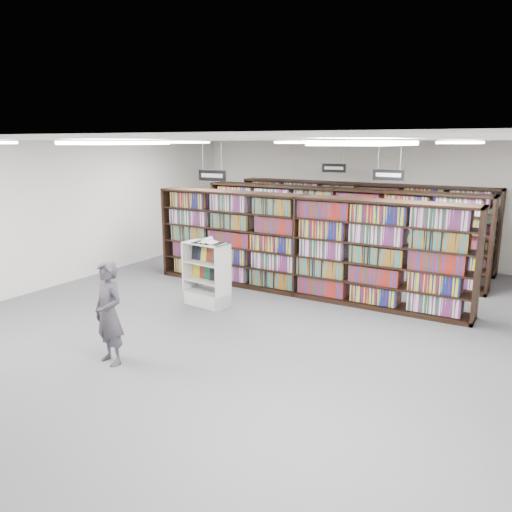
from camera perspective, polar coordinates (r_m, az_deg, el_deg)
The scene contains 18 objects.
floor at distance 9.08m, azimuth -0.64°, elevation -7.52°, with size 12.00×12.00×0.00m, color #5B5B60.
ceiling at distance 8.51m, azimuth -0.70°, elevation 13.11°, with size 10.00×12.00×0.10m, color white.
wall_back at distance 14.08m, azimuth 12.18°, elevation 6.22°, with size 10.00×0.10×3.20m, color silver.
wall_left at distance 12.00m, azimuth -21.60°, elevation 4.49°, with size 0.10×12.00×3.20m, color silver.
bookshelf_row_near at distance 10.49m, azimuth 5.02°, elevation 1.20°, with size 7.00×0.60×2.10m.
bookshelf_row_mid at distance 12.29m, azimuth 9.07°, elevation 2.82°, with size 7.00×0.60×2.10m.
bookshelf_row_far at distance 13.87m, azimuth 11.67°, elevation 3.85°, with size 7.00×0.60×2.10m.
aisle_sign_left at distance 10.19m, azimuth -5.04°, elevation 9.27°, with size 0.65×0.02×0.80m.
aisle_sign_right at distance 10.70m, azimuth 14.90°, elevation 9.06°, with size 0.65×0.02×0.80m.
aisle_sign_center at distance 13.24m, azimuth 8.88°, elevation 9.99°, with size 0.65×0.02×0.80m.
troffer_front_center at distance 6.15m, azimuth -15.73°, elevation 12.35°, with size 0.60×1.20×0.04m, color white.
troffer_front_right at distance 4.50m, azimuth 12.55°, elevation 12.48°, with size 0.60×1.20×0.04m, color white.
troffer_back_left at distance 11.88m, azimuth -8.27°, elevation 12.73°, with size 0.60×1.20×0.04m, color white.
troffer_back_center at distance 10.27m, azimuth 5.25°, elevation 12.80°, with size 0.60×1.20×0.04m, color white.
troffer_back_right at distance 9.38m, azimuth 22.41°, elevation 11.90°, with size 0.60×1.20×0.04m, color white.
endcap_display at distance 9.94m, azimuth -5.53°, elevation -3.04°, with size 0.95×0.55×1.27m.
open_book at distance 9.65m, azimuth -5.55°, elevation 1.67°, with size 0.59×0.37×0.13m.
shopper at distance 7.53m, azimuth -16.47°, elevation -6.29°, with size 0.56×0.37×1.53m, color #433F48.
Camera 1 is at (4.42, -7.27, 3.17)m, focal length 35.00 mm.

